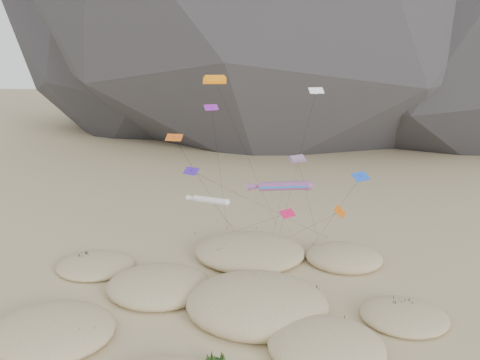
# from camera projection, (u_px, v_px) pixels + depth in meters

# --- Properties ---
(ground) EXTENTS (500.00, 500.00, 0.00)m
(ground) POSITION_uv_depth(u_px,v_px,m) (244.00, 321.00, 51.56)
(ground) COLOR #CCB789
(ground) RESTS_ON ground
(dunes) EXTENTS (48.78, 39.31, 4.49)m
(dunes) POSITION_uv_depth(u_px,v_px,m) (229.00, 295.00, 55.29)
(dunes) COLOR #CCB789
(dunes) RESTS_ON ground
(dune_grass) EXTENTS (42.43, 27.79, 1.42)m
(dune_grass) POSITION_uv_depth(u_px,v_px,m) (240.00, 295.00, 55.09)
(dune_grass) COLOR black
(dune_grass) RESTS_ON ground
(kite_stakes) EXTENTS (20.99, 5.91, 0.30)m
(kite_stakes) POSITION_uv_depth(u_px,v_px,m) (264.00, 234.00, 74.34)
(kite_stakes) COLOR #3F2D1E
(kite_stakes) RESTS_ON ground
(rainbow_tube_kite) EXTENTS (7.70, 16.73, 14.43)m
(rainbow_tube_kite) POSITION_uv_depth(u_px,v_px,m) (281.00, 186.00, 53.92)
(rainbow_tube_kite) COLOR red
(rainbow_tube_kite) RESTS_ON ground
(white_tube_kite) EXTENTS (5.87, 18.26, 11.58)m
(white_tube_kite) POSITION_uv_depth(u_px,v_px,m) (209.00, 200.00, 57.24)
(white_tube_kite) COLOR silver
(white_tube_kite) RESTS_ON ground
(orange_parafoil) EXTENTS (9.63, 15.59, 25.65)m
(orange_parafoil) POSITION_uv_depth(u_px,v_px,m) (216.00, 82.00, 57.51)
(orange_parafoil) COLOR orange
(orange_parafoil) RESTS_ON ground
(multi_parafoil) EXTENTS (5.33, 15.06, 16.44)m
(multi_parafoil) POSITION_uv_depth(u_px,v_px,m) (298.00, 160.00, 56.54)
(multi_parafoil) COLOR red
(multi_parafoil) RESTS_ON ground
(delta_kites) EXTENTS (23.83, 19.56, 23.87)m
(delta_kites) POSITION_uv_depth(u_px,v_px,m) (277.00, 168.00, 57.19)
(delta_kites) COLOR blue
(delta_kites) RESTS_ON ground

